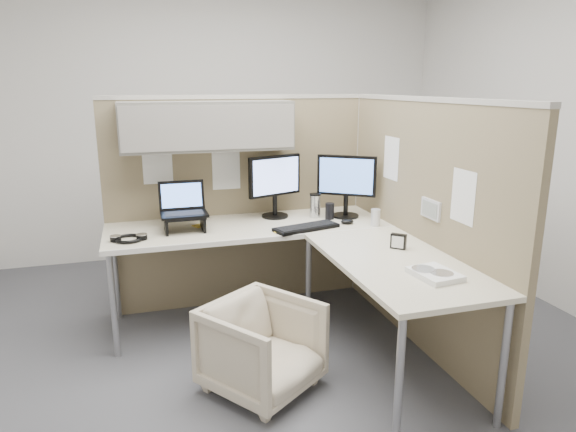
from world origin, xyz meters
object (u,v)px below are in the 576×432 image
object	(u,v)px
monitor_left	(275,181)
desk	(297,244)
office_chair	(262,343)
keyboard	(306,228)

from	to	relation	value
monitor_left	desk	bearing A→B (deg)	-110.23
office_chair	desk	bearing A→B (deg)	18.19
desk	monitor_left	world-z (taller)	monitor_left
office_chair	monitor_left	world-z (taller)	monitor_left
monitor_left	keyboard	world-z (taller)	monitor_left
desk	monitor_left	distance (m)	0.65
desk	keyboard	world-z (taller)	keyboard
desk	office_chair	distance (m)	0.74
keyboard	monitor_left	bearing A→B (deg)	92.46
office_chair	keyboard	bearing A→B (deg)	18.61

